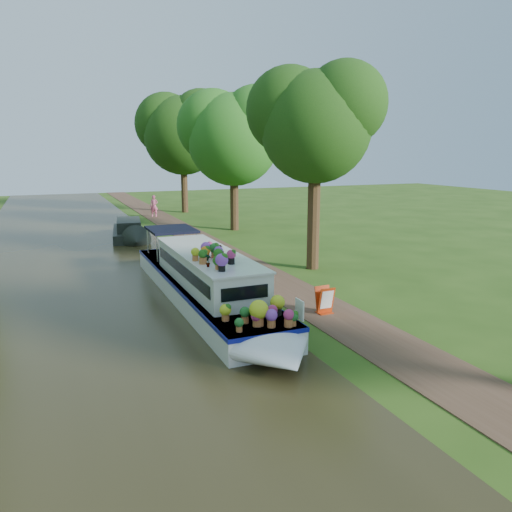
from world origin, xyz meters
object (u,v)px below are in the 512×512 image
at_px(pedestrian_pink, 154,206).
at_px(sandwich_board, 325,301).
at_px(second_boat, 129,231).
at_px(plant_boat, 208,282).

bearing_deg(pedestrian_pink, sandwich_board, -66.13).
height_order(sandwich_board, pedestrian_pink, pedestrian_pink).
xyz_separation_m(second_boat, sandwich_board, (3.64, -17.01, -0.05)).
height_order(second_boat, sandwich_board, second_boat).
bearing_deg(sandwich_board, second_boat, 100.37).
xyz_separation_m(sandwich_board, pedestrian_pink, (-0.10, 26.76, 0.46)).
bearing_deg(plant_boat, sandwich_board, -36.10).
bearing_deg(second_boat, plant_boat, -80.47).
xyz_separation_m(plant_boat, pedestrian_pink, (3.14, 24.40, 0.04)).
height_order(plant_boat, pedestrian_pink, plant_boat).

